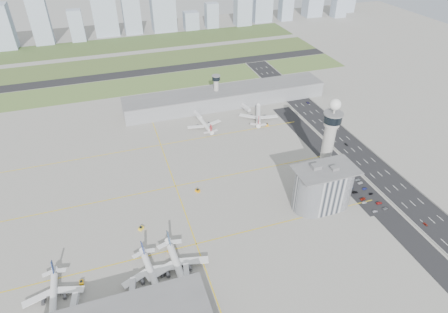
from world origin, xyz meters
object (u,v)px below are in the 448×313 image
object	(u,v)px
airplane_near_c	(178,264)
jet_bridge_near_1	(132,302)
car_lot_3	(355,192)
car_lot_9	(365,189)
jet_bridge_far_0	(195,113)
car_hw_0	(425,224)
admin_building	(323,187)
airplane_near_b	(151,272)
car_lot_5	(346,182)
car_hw_2	(308,103)
car_lot_1	(364,203)
tug_5	(267,124)
car_lot_11	(358,180)
airplane_near_a	(52,293)
jet_bridge_near_2	(188,287)
car_hw_1	(346,144)
car_lot_2	(363,199)
car_hw_4	(272,83)
car_lot_7	(379,203)
control_tower	(329,136)
car_lot_10	(360,183)
secondary_tower	(216,87)
airplane_far_a	(204,121)
tug_2	(141,228)
car_lot_6	(385,208)
tug_3	(198,190)
tug_1	(170,249)
airplane_far_b	(258,113)
tug_0	(81,282)
car_lot_0	(375,211)
jet_bridge_far_1	(242,106)
car_lot_8	(371,194)
tug_4	(206,126)

from	to	relation	value
airplane_near_c	jet_bridge_near_1	size ratio (longest dim) A/B	3.17
jet_bridge_near_1	car_lot_3	world-z (taller)	jet_bridge_near_1
car_lot_9	jet_bridge_far_0	bearing A→B (deg)	24.46
car_hw_0	admin_building	bearing A→B (deg)	137.37
airplane_near_b	car_lot_5	world-z (taller)	airplane_near_b
admin_building	car_hw_2	xyz separation A→B (m)	(70.17, 143.37, -14.73)
car_lot_1	car_lot_9	bearing A→B (deg)	-35.84
tug_5	car_lot_11	size ratio (longest dim) A/B	0.84
airplane_near_a	jet_bridge_near_2	bearing A→B (deg)	75.73
jet_bridge_near_2	car_hw_1	bearing A→B (deg)	-49.21
admin_building	car_lot_2	distance (m)	35.64
airplane_near_a	jet_bridge_near_2	world-z (taller)	airplane_near_a
car_hw_4	car_lot_11	bearing A→B (deg)	-89.51
airplane_near_c	car_hw_1	xyz separation A→B (m)	(169.05, 85.32, -5.58)
car_lot_7	control_tower	bearing A→B (deg)	27.49
airplane_near_c	car_lot_10	xyz separation A→B (m)	(148.52, 35.74, -5.62)
secondary_tower	airplane_far_a	world-z (taller)	secondary_tower
airplane_near_c	tug_2	world-z (taller)	airplane_near_c
car_lot_5	tug_5	bearing A→B (deg)	17.94
car_lot_3	car_lot_6	bearing A→B (deg)	-147.52
control_tower	car_lot_9	distance (m)	47.69
jet_bridge_near_2	tug_3	size ratio (longest dim) A/B	4.16
tug_1	car_hw_1	size ratio (longest dim) A/B	0.90
tug_1	car_hw_0	world-z (taller)	tug_1
airplane_far_a	tug_3	bearing A→B (deg)	155.83
tug_2	tug_3	distance (m)	51.47
car_hw_0	car_hw_1	size ratio (longest dim) A/B	0.86
airplane_far_b	airplane_near_c	bearing A→B (deg)	166.04
car_lot_5	car_hw_0	size ratio (longest dim) A/B	1.07
airplane_near_b	car_lot_11	size ratio (longest dim) A/B	9.46
tug_0	car_lot_0	distance (m)	192.49
tug_5	car_lot_3	bearing A→B (deg)	110.74
jet_bridge_far_1	car_lot_11	xyz separation A→B (m)	(41.66, -139.27, -2.24)
airplane_far_a	car_hw_1	xyz separation A→B (m)	(108.89, -70.58, -4.88)
car_lot_0	car_lot_8	bearing A→B (deg)	-18.81
tug_3	car_hw_4	distance (m)	209.76
car_hw_0	car_hw_4	bearing A→B (deg)	82.95
control_tower	car_hw_0	xyz separation A→B (m)	(35.82, -69.92, -34.47)
airplane_far_a	car_lot_10	bearing A→B (deg)	-148.97
admin_building	car_lot_1	world-z (taller)	admin_building
car_lot_0	tug_3	bearing A→B (deg)	71.12
airplane_far_a	secondary_tower	bearing A→B (deg)	-36.72
tug_5	tug_3	bearing A→B (deg)	50.13
airplane_near_c	car_lot_8	bearing A→B (deg)	95.19
jet_bridge_near_2	car_lot_8	size ratio (longest dim) A/B	4.32
car_hw_2	car_hw_1	bearing A→B (deg)	-103.02
car_lot_3	car_lot_5	world-z (taller)	car_lot_3
tug_5	tug_1	bearing A→B (deg)	56.06
car_lot_5	tug_4	bearing A→B (deg)	39.97
admin_building	airplane_far_b	world-z (taller)	admin_building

